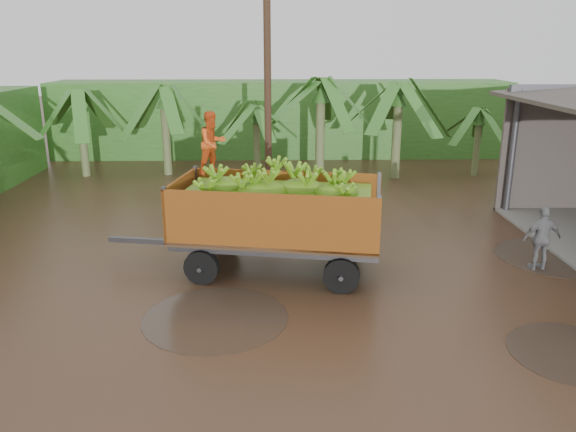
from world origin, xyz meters
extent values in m
plane|color=black|center=(0.00, 0.00, 0.00)|extent=(100.00, 100.00, 0.00)
cube|color=#2D661E|center=(-2.00, 16.00, 1.80)|extent=(22.00, 3.00, 3.60)
cube|color=#47474C|center=(-5.58, 1.41, 0.59)|extent=(1.92, 0.47, 0.13)
imported|color=#DF511A|center=(-3.84, 1.63, 3.01)|extent=(0.94, 0.92, 1.53)
imported|color=slate|center=(4.14, 0.76, 0.81)|extent=(0.98, 0.49, 1.61)
cylinder|color=#47301E|center=(-2.55, 7.11, 3.95)|extent=(0.24, 0.24, 7.89)
camera|label=1|loc=(-2.33, -11.92, 5.30)|focal=35.00mm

